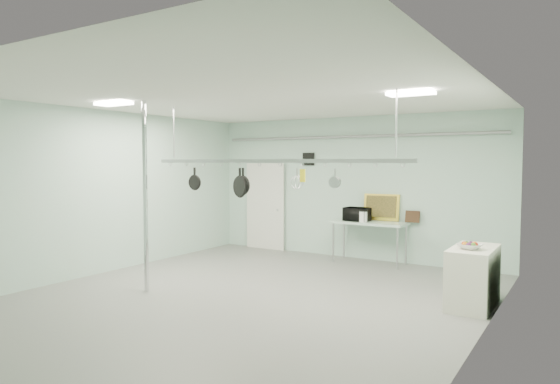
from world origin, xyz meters
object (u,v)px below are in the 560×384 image
Objects in this scene: coffee_canister at (363,217)px; skillet_mid at (240,183)px; prep_table at (369,225)px; fruit_bowl at (470,246)px; skillet_right at (243,181)px; skillet_left at (195,178)px; chrome_pole at (145,197)px; pot_rack at (270,159)px; side_cabinet at (473,277)px; microwave at (357,214)px.

skillet_mid reaches higher than coffee_canister.
prep_table is at bearing 70.50° from coffee_canister.
skillet_right is (-3.47, -0.91, 0.92)m from fruit_bowl.
skillet_mid is at bearing -166.10° from skillet_right.
fruit_bowl is 4.72m from skillet_left.
chrome_pole is at bearing -118.71° from prep_table.
pot_rack is at bearing 13.90° from skillet_right.
coffee_canister is (-2.62, 2.01, 0.57)m from side_cabinet.
chrome_pole is at bearing -157.59° from side_cabinet.
skillet_left reaches higher than fruit_bowl.
skillet_right is (1.36, 0.90, 0.26)m from chrome_pole.
prep_table is 3.59m from skillet_mid.
fruit_bowl reaches higher than side_cabinet.
side_cabinet is (4.85, 2.00, -1.15)m from chrome_pole.
microwave is at bearing 96.53° from skillet_mid.
skillet_mid and skillet_right have the same top height.
skillet_mid is (-3.53, -0.91, 0.89)m from fruit_bowl.
prep_table is at bearing 92.61° from skillet_mid.
microwave is 1.38× the size of skillet_left.
skillet_left is (-4.54, -0.91, 0.95)m from fruit_bowl.
fruit_bowl is at bearing 28.54° from skillet_right.
chrome_pole is 5.37m from side_cabinet.
skillet_mid is at bearing -106.72° from coffee_canister.
prep_table is at bearing 136.57° from fruit_bowl.
pot_rack is at bearing 19.49° from skillet_mid.
side_cabinet is at bearing 20.45° from pot_rack.
fruit_bowl is 0.78× the size of skillet_right.
prep_table is 3.63× the size of skillet_right.
prep_table is at bearing 59.25° from skillet_left.
coffee_canister is at bearing 92.77° from skillet_mid.
prep_table is 0.33× the size of pot_rack.
side_cabinet is (2.55, -2.20, -0.38)m from prep_table.
skillet_mid is (-0.74, -3.23, 0.78)m from microwave.
skillet_left is 0.87× the size of skillet_right.
fruit_bowl is at bearing -96.04° from side_cabinet.
pot_rack is at bearing -96.91° from prep_table.
chrome_pole is 4.63m from coffee_canister.
microwave reaches higher than side_cabinet.
side_cabinet is 0.53m from fruit_bowl.
skillet_right is at bearing 33.43° from chrome_pole.
fruit_bowl is (2.79, -2.33, -0.11)m from microwave.
coffee_canister is at bearing 88.29° from skillet_right.
pot_rack reaches higher than skillet_right.
microwave is at bearing -165.59° from prep_table.
skillet_mid is 1.14× the size of skillet_right.
skillet_mid is 0.07m from skillet_right.
prep_table is 1.33× the size of side_cabinet.
skillet_right reaches higher than fruit_bowl.
chrome_pole is 1.60m from skillet_mid.
chrome_pole is at bearing -125.79° from skillet_mid.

